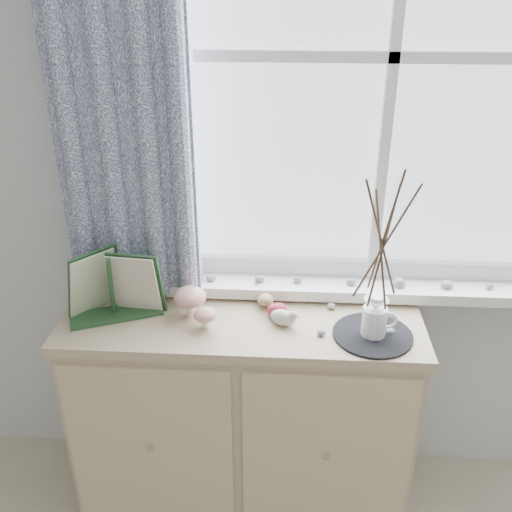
% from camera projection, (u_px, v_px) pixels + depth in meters
% --- Properties ---
extents(sideboard, '(1.20, 0.45, 0.85)m').
position_uv_depth(sideboard, '(243.00, 413.00, 2.10)').
color(sideboard, tan).
rests_on(sideboard, ground).
extents(botanical_book, '(0.37, 0.25, 0.24)m').
position_uv_depth(botanical_book, '(110.00, 289.00, 1.83)').
color(botanical_book, '#214524').
rests_on(botanical_book, sideboard).
extents(toadstool_cluster, '(0.15, 0.16, 0.10)m').
position_uv_depth(toadstool_cluster, '(194.00, 302.00, 1.86)').
color(toadstool_cluster, white).
rests_on(toadstool_cluster, sideboard).
extents(wooden_eggs, '(0.14, 0.17, 0.07)m').
position_uv_depth(wooden_eggs, '(266.00, 299.00, 1.95)').
color(wooden_eggs, tan).
rests_on(wooden_eggs, sideboard).
extents(songbird_figurine, '(0.13, 0.09, 0.06)m').
position_uv_depth(songbird_figurine, '(283.00, 317.00, 1.85)').
color(songbird_figurine, beige).
rests_on(songbird_figurine, sideboard).
extents(crocheted_doily, '(0.25, 0.25, 0.01)m').
position_uv_depth(crocheted_doily, '(373.00, 335.00, 1.80)').
color(crocheted_doily, black).
rests_on(crocheted_doily, sideboard).
extents(twig_pitcher, '(0.21, 0.21, 0.59)m').
position_uv_depth(twig_pitcher, '(383.00, 240.00, 1.65)').
color(twig_pitcher, white).
rests_on(twig_pitcher, crocheted_doily).
extents(sideboard_pebbles, '(0.33, 0.23, 0.02)m').
position_uv_depth(sideboard_pebbles, '(341.00, 316.00, 1.89)').
color(sideboard_pebbles, '#969799').
rests_on(sideboard_pebbles, sideboard).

